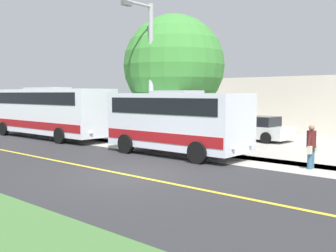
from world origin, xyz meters
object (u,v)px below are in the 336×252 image
(pedestrian_with_bags, at_px, (311,145))
(transit_bus_rear, at_px, (48,110))
(parked_car_near, at_px, (254,129))
(tree_curbside, at_px, (174,66))
(commercial_building, at_px, (322,104))
(street_light_pole, at_px, (149,69))
(shuttle_bus_front, at_px, (177,120))

(pedestrian_with_bags, bearing_deg, transit_bus_rear, -87.65)
(transit_bus_rear, distance_m, parked_car_near, 12.89)
(tree_curbside, bearing_deg, pedestrian_with_bags, 75.76)
(transit_bus_rear, bearing_deg, commercial_building, 146.42)
(transit_bus_rear, relative_size, tree_curbside, 1.50)
(transit_bus_rear, xyz_separation_m, commercial_building, (-16.83, 11.17, 0.24))
(pedestrian_with_bags, height_order, commercial_building, commercial_building)
(street_light_pole, bearing_deg, commercial_building, 171.24)
(parked_car_near, relative_size, tree_curbside, 0.64)
(transit_bus_rear, distance_m, tree_curbside, 8.92)
(shuttle_bus_front, relative_size, street_light_pole, 0.96)
(pedestrian_with_bags, xyz_separation_m, parked_car_near, (-6.56, -5.91, -0.18))
(street_light_pole, bearing_deg, transit_bus_rear, -88.07)
(pedestrian_with_bags, height_order, parked_car_near, pedestrian_with_bags)
(shuttle_bus_front, xyz_separation_m, tree_curbside, (-2.90, -2.62, 2.69))
(street_light_pole, distance_m, tree_curbside, 2.62)
(pedestrian_with_bags, relative_size, tree_curbside, 0.23)
(pedestrian_with_bags, bearing_deg, tree_curbside, -104.24)
(transit_bus_rear, distance_m, commercial_building, 20.20)
(transit_bus_rear, relative_size, parked_car_near, 2.36)
(shuttle_bus_front, relative_size, transit_bus_rear, 0.64)
(pedestrian_with_bags, distance_m, commercial_building, 17.05)
(parked_car_near, xyz_separation_m, tree_curbside, (4.41, -2.55, 3.61))
(transit_bus_rear, height_order, tree_curbside, tree_curbside)
(pedestrian_with_bags, bearing_deg, parked_car_near, -137.99)
(pedestrian_with_bags, bearing_deg, commercial_building, -161.65)
(transit_bus_rear, bearing_deg, shuttle_bus_front, 89.59)
(shuttle_bus_front, bearing_deg, commercial_building, 178.34)
(shuttle_bus_front, relative_size, tree_curbside, 0.97)
(street_light_pole, xyz_separation_m, commercial_building, (-16.54, 2.55, -1.98))
(parked_car_near, bearing_deg, commercial_building, 176.70)
(transit_bus_rear, xyz_separation_m, street_light_pole, (-0.29, 8.62, 2.22))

